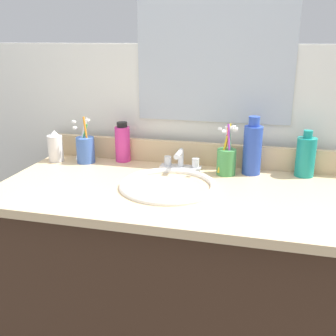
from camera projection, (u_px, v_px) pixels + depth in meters
The scene contains 13 objects.
vanity_cabinet at pixel (168, 295), 1.50m from camera, with size 1.13×0.54×0.81m, color #382316.
countertop at pixel (168, 191), 1.37m from camera, with size 1.18×0.59×0.03m, color #D1B284.
backsplash at pixel (185, 153), 1.61m from camera, with size 1.18×0.02×0.09m, color #D1B284.
back_wall at pixel (187, 199), 1.74m from camera, with size 2.28×0.04×1.30m, color silver.
mirror_panel at pixel (215, 48), 1.50m from camera, with size 0.60×0.01×0.56m, color #B2BCC6.
sink_basin at pixel (169, 195), 1.38m from camera, with size 0.34×0.34×0.11m.
faucet at pixel (181, 163), 1.54m from camera, with size 0.16×0.10×0.08m.
bottle_soap_pink at pixel (123, 143), 1.63m from camera, with size 0.06×0.06×0.16m.
bottle_shampoo_blue at pixel (252, 149), 1.47m from camera, with size 0.07×0.07×0.22m.
bottle_mouthwash_teal at pixel (306, 156), 1.46m from camera, with size 0.07×0.07×0.17m.
bottle_lotion_white at pixel (55, 147), 1.64m from camera, with size 0.06×0.06×0.13m.
cup_green at pixel (227, 160), 1.48m from camera, with size 0.07×0.07×0.19m.
cup_blue_plastic at pixel (85, 149), 1.62m from camera, with size 0.08×0.07×0.19m.
Camera 1 is at (0.31, -1.24, 1.32)m, focal length 42.71 mm.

